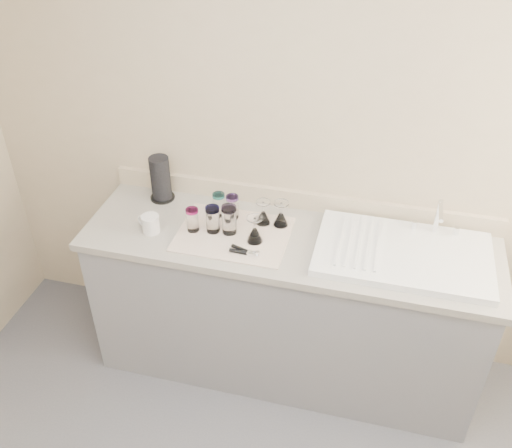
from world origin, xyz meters
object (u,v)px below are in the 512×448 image
(tumbler_magenta, at_px, (193,220))
(goblet_back_left, at_px, (263,216))
(goblet_back_right, at_px, (281,217))
(paper_towel_roll, at_px, (161,179))
(sink_unit, at_px, (404,253))
(goblet_front_left, at_px, (255,233))
(tumbler_purple, at_px, (232,207))
(white_mug, at_px, (150,224))
(tumbler_lavender, at_px, (229,220))
(tumbler_blue, at_px, (213,219))
(tumbler_cyan, at_px, (219,204))
(can_opener, at_px, (245,252))

(tumbler_magenta, xyz_separation_m, goblet_back_left, (0.32, 0.15, -0.02))
(goblet_back_right, height_order, paper_towel_roll, paper_towel_roll)
(sink_unit, distance_m, goblet_front_left, 0.71)
(goblet_front_left, bearing_deg, paper_towel_roll, 156.44)
(tumbler_purple, relative_size, white_mug, 0.96)
(sink_unit, xyz_separation_m, tumbler_lavender, (-0.85, -0.03, 0.07))
(tumbler_purple, relative_size, paper_towel_roll, 0.52)
(sink_unit, distance_m, white_mug, 1.24)
(goblet_back_left, distance_m, goblet_back_right, 0.09)
(tumbler_purple, bearing_deg, goblet_back_left, -2.86)
(tumbler_blue, relative_size, goblet_front_left, 1.01)
(sink_unit, xyz_separation_m, tumbler_purple, (-0.87, 0.10, 0.05))
(tumbler_purple, bearing_deg, sink_unit, -6.39)
(goblet_back_left, height_order, paper_towel_roll, paper_towel_roll)
(tumbler_cyan, relative_size, goblet_back_left, 0.98)
(sink_unit, distance_m, tumbler_blue, 0.93)
(white_mug, bearing_deg, tumbler_magenta, 14.13)
(tumbler_cyan, height_order, paper_towel_roll, paper_towel_roll)
(tumbler_cyan, xyz_separation_m, tumbler_blue, (0.01, -0.14, 0.01))
(goblet_back_right, bearing_deg, sink_unit, -8.89)
(tumbler_purple, xyz_separation_m, goblet_back_left, (0.16, -0.01, -0.02))
(tumbler_cyan, xyz_separation_m, tumbler_lavender, (0.09, -0.13, 0.01))
(tumbler_purple, bearing_deg, can_opener, -62.92)
(tumbler_blue, height_order, paper_towel_roll, paper_towel_roll)
(tumbler_cyan, bearing_deg, white_mug, -144.12)
(goblet_back_left, xyz_separation_m, goblet_front_left, (-0.00, -0.16, 0.00))
(tumbler_cyan, bearing_deg, goblet_back_left, -3.36)
(goblet_front_left, bearing_deg, white_mug, -175.50)
(goblet_front_left, bearing_deg, goblet_back_left, 88.76)
(paper_towel_roll, bearing_deg, sink_unit, -8.25)
(tumbler_blue, height_order, goblet_back_right, tumbler_blue)
(tumbler_cyan, distance_m, white_mug, 0.36)
(white_mug, bearing_deg, tumbler_lavender, 11.67)
(sink_unit, xyz_separation_m, tumbler_blue, (-0.93, -0.04, 0.06))
(tumbler_lavender, distance_m, can_opener, 0.20)
(goblet_back_left, bearing_deg, white_mug, -159.55)
(tumbler_purple, relative_size, goblet_back_right, 0.96)
(tumbler_lavender, bearing_deg, white_mug, -168.33)
(paper_towel_roll, bearing_deg, can_opener, -32.64)
(can_opener, bearing_deg, white_mug, 172.81)
(sink_unit, height_order, tumbler_cyan, sink_unit)
(goblet_back_right, bearing_deg, tumbler_blue, -156.86)
(tumbler_lavender, bearing_deg, can_opener, -50.77)
(tumbler_cyan, xyz_separation_m, tumbler_magenta, (-0.09, -0.16, -0.00))
(goblet_front_left, bearing_deg, tumbler_lavender, 164.55)
(tumbler_blue, height_order, tumbler_lavender, tumbler_lavender)
(tumbler_magenta, xyz_separation_m, can_opener, (0.30, -0.12, -0.05))
(tumbler_cyan, xyz_separation_m, white_mug, (-0.29, -0.21, -0.03))
(tumbler_blue, bearing_deg, can_opener, -33.93)
(goblet_back_left, distance_m, goblet_front_left, 0.16)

